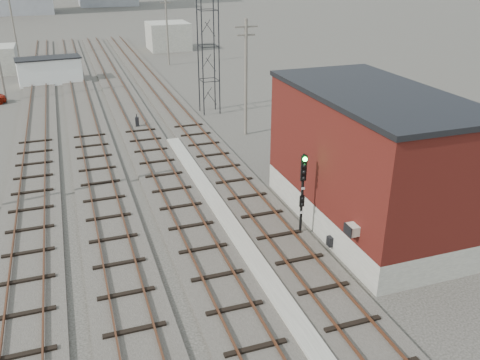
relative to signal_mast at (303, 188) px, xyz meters
name	(u,v)px	position (x,y,z in m)	size (l,w,h in m)	color
ground	(117,65)	(-3.70, 48.19, -2.68)	(320.00, 320.00, 0.00)	#282621
track_right	(169,103)	(-1.20, 27.19, -2.58)	(3.20, 90.00, 0.39)	#332D28
track_mid_right	(127,107)	(-5.20, 27.19, -2.58)	(3.20, 90.00, 0.39)	#332D28
track_mid_left	(84,111)	(-9.20, 27.19, -2.58)	(3.20, 90.00, 0.39)	#332D28
track_left	(38,115)	(-13.20, 27.19, -2.58)	(3.20, 90.00, 0.39)	#332D28
platform_curb	(228,223)	(-3.20, 2.19, -2.55)	(0.90, 28.00, 0.26)	gray
brick_building	(369,160)	(3.80, 0.18, 0.95)	(6.54, 12.20, 7.22)	gray
lattice_tower	(208,28)	(1.80, 23.19, 4.82)	(1.60, 1.60, 15.00)	black
utility_pole_left_c	(13,23)	(-16.20, 58.19, 2.11)	(1.80, 0.24, 9.00)	#595147
utility_pole_right_a	(246,75)	(2.80, 16.19, 2.11)	(1.80, 0.24, 9.00)	#595147
utility_pole_right_b	(167,27)	(2.80, 46.19, 2.11)	(1.80, 0.24, 9.00)	#595147
shed_right	(168,36)	(5.30, 58.19, -0.68)	(6.00, 6.00, 4.00)	gray
signal_mast	(303,188)	(0.00, 0.00, 0.00)	(0.40, 0.42, 4.47)	gray
switch_stand	(137,122)	(-5.24, 20.53, -2.14)	(0.33, 0.33, 1.16)	black
site_trailer	(50,70)	(-11.95, 40.11, -1.21)	(7.20, 3.70, 2.92)	white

